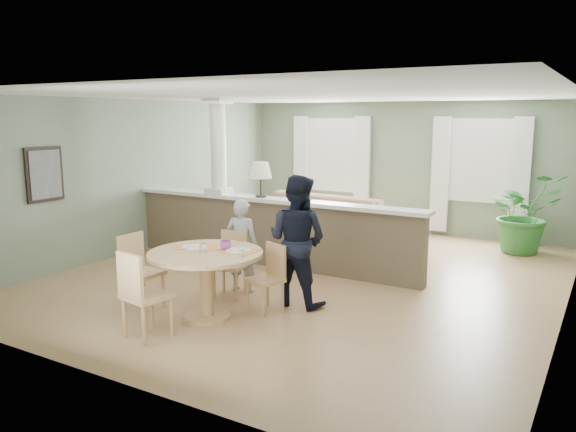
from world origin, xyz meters
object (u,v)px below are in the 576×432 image
Objects in this scene: sofa at (312,221)px; child_person at (242,246)px; dining_table at (207,265)px; chair_near at (141,291)px; chair_far_boy at (232,261)px; houseplant at (523,213)px; chair_side at (138,268)px; man_person at (297,240)px; chair_far_man at (269,275)px.

sofa is 3.10m from child_person.
chair_near reaches higher than dining_table.
chair_near is at bearing -101.16° from chair_far_boy.
houseplant is 1.45× the size of chair_near.
man_person reaches higher than chair_side.
chair_near reaches higher than chair_side.
chair_far_man is 1.67m from chair_side.
chair_side is (-3.75, -5.60, -0.20)m from houseplant.
dining_table is (-2.75, -5.47, -0.06)m from houseplant.
child_person reaches higher than chair_side.
sofa is at bearing -0.91° from chair_side.
chair_far_man is at bearing 68.33° from man_person.
child_person reaches higher than dining_table.
dining_table is 0.81m from chair_far_man.
chair_near is (-0.21, -0.88, -0.11)m from dining_table.
chair_side is 1.44m from child_person.
chair_near is 0.76× the size of child_person.
man_person is (0.67, 1.01, 0.19)m from dining_table.
chair_far_man is (0.78, -0.27, -0.02)m from chair_far_boy.
sofa is 2.38× the size of child_person.
child_person is 0.94m from man_person.
sofa is at bearing -159.34° from houseplant.
houseplant is 5.31m from child_person.
chair_side is (-1.49, -0.74, 0.06)m from chair_far_man.
chair_far_man is 1.65m from chair_near.
chair_far_boy is at bearing -179.59° from chair_far_man.
chair_near is (-0.70, -1.49, 0.08)m from chair_far_man.
dining_table reaches higher than chair_far_boy.
sofa is 3.29× the size of chair_side.
dining_table is at bearing -92.84° from chair_near.
houseplant is 6.13m from dining_table.
chair_far_man is (-2.26, -4.86, -0.25)m from houseplant.
chair_near is (0.58, -5.02, 0.09)m from sofa.
sofa is 3.47m from man_person.
chair_far_boy reaches higher than chair_far_man.
chair_far_boy is 1.03× the size of chair_far_man.
chair_far_man is 0.89× the size of chair_side.
dining_table is at bearing -86.00° from chair_far_boy.
chair_far_boy is at bearing 72.77° from child_person.
chair_far_boy is 0.82m from chair_far_man.
man_person is (-2.09, -4.46, 0.13)m from houseplant.
man_person is (1.66, 1.14, 0.32)m from chair_side.
sofa is at bearing 100.70° from dining_table.
man_person is at bearing -5.56° from chair_far_boy.
child_person is at bearing -3.65° from man_person.
child_person is at bearing 166.83° from chair_far_man.
sofa is at bearing 129.49° from chair_far_man.
child_person is (-3.00, -4.38, -0.07)m from houseplant.
man_person is at bearing 86.55° from chair_far_man.
chair_side is 2.04m from man_person.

